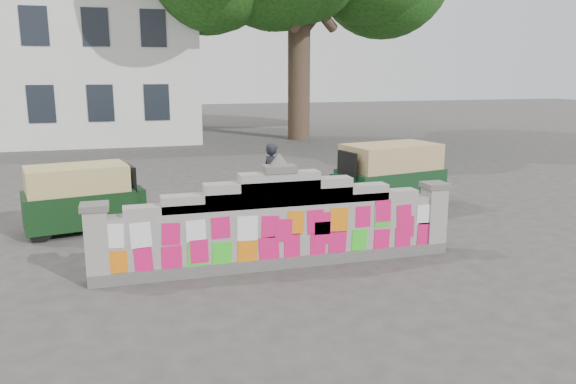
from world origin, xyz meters
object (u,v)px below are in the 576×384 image
object	(u,v)px
rickshaw_left	(82,197)
rickshaw_right	(388,175)
pedestrian	(284,198)
cyclist_bike	(273,199)
cyclist_rider	(273,186)

from	to	relation	value
rickshaw_left	rickshaw_right	distance (m)	7.19
pedestrian	rickshaw_left	world-z (taller)	pedestrian
cyclist_bike	rickshaw_right	xyz separation A→B (m)	(3.00, 0.15, 0.39)
cyclist_bike	cyclist_rider	distance (m)	0.31
cyclist_bike	pedestrian	size ratio (longest dim) A/B	1.17
rickshaw_left	cyclist_rider	bearing A→B (deg)	-13.53
cyclist_rider	rickshaw_left	size ratio (longest dim) A/B	0.57
cyclist_bike	rickshaw_left	xyz separation A→B (m)	(-4.19, 0.15, 0.29)
cyclist_bike	rickshaw_right	bearing A→B (deg)	-110.86
cyclist_bike	cyclist_rider	world-z (taller)	cyclist_rider
rickshaw_right	rickshaw_left	bearing A→B (deg)	-10.98
cyclist_bike	cyclist_rider	bearing A→B (deg)	-0.00
cyclist_rider	rickshaw_right	world-z (taller)	rickshaw_right
cyclist_rider	pedestrian	size ratio (longest dim) A/B	1.04
cyclist_bike	rickshaw_right	distance (m)	3.03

